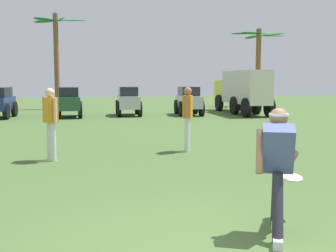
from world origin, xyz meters
TOP-DOWN VIEW (x-y plane):
  - frisbee_thrower at (0.92, 0.65)m, footprint 0.72×0.99m
  - frisbee_in_flight at (1.33, 1.11)m, footprint 0.28×0.28m
  - teammate_near_sideline at (-1.94, 5.62)m, footprint 0.35×0.46m
  - teammate_midfield at (1.21, 6.21)m, footprint 0.31×0.48m
  - parked_car_slot_b at (-2.03, 16.53)m, footprint 1.23×2.38m
  - parked_car_slot_c at (0.77, 16.97)m, footprint 1.22×2.37m
  - parked_car_slot_d at (3.75, 16.69)m, footprint 1.28×2.40m
  - box_truck at (6.66, 17.10)m, footprint 1.43×5.91m
  - palm_tree_right_of_centre at (-2.96, 22.45)m, footprint 3.26×3.27m
  - palm_tree_far_right at (10.08, 23.15)m, footprint 3.47×3.66m

SIDE VIEW (x-z plane):
  - frisbee_in_flight at x=1.33m, z-range 0.48..0.55m
  - parked_car_slot_b at x=-2.03m, z-range 0.04..1.44m
  - parked_car_slot_c at x=0.77m, z-range 0.04..1.44m
  - parked_car_slot_d at x=3.75m, z-range 0.04..1.44m
  - frisbee_thrower at x=0.92m, z-range 0.09..1.50m
  - teammate_near_sideline at x=-1.94m, z-range 0.16..1.72m
  - teammate_midfield at x=1.21m, z-range 0.16..1.72m
  - box_truck at x=6.66m, z-range 0.13..2.33m
  - palm_tree_far_right at x=10.08m, z-range 0.63..5.75m
  - palm_tree_right_of_centre at x=-2.96m, z-range 0.60..6.24m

